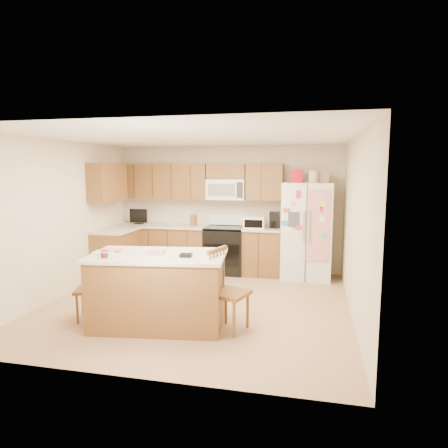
% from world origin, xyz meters
% --- Properties ---
extents(ground, '(4.50, 4.50, 0.00)m').
position_xyz_m(ground, '(0.00, 0.00, 0.00)').
color(ground, '#946A4F').
rests_on(ground, ground).
extents(room_shell, '(4.60, 4.60, 2.52)m').
position_xyz_m(room_shell, '(0.00, 0.00, 1.44)').
color(room_shell, beige).
rests_on(room_shell, ground).
extents(cabinetry, '(3.36, 1.56, 2.15)m').
position_xyz_m(cabinetry, '(-0.98, 1.79, 0.91)').
color(cabinetry, brown).
rests_on(cabinetry, ground).
extents(stove, '(0.76, 0.65, 1.13)m').
position_xyz_m(stove, '(0.00, 1.94, 0.47)').
color(stove, black).
rests_on(stove, ground).
extents(refrigerator, '(0.90, 0.79, 2.04)m').
position_xyz_m(refrigerator, '(1.57, 1.87, 0.92)').
color(refrigerator, white).
rests_on(refrigerator, ground).
extents(island, '(1.85, 1.23, 1.04)m').
position_xyz_m(island, '(-0.26, -0.90, 0.48)').
color(island, brown).
rests_on(island, ground).
extents(windsor_chair_left, '(0.47, 0.48, 0.89)m').
position_xyz_m(windsor_chair_left, '(-1.24, -0.91, 0.42)').
color(windsor_chair_left, brown).
rests_on(windsor_chair_left, ground).
extents(windsor_chair_back, '(0.48, 0.47, 0.92)m').
position_xyz_m(windsor_chair_back, '(-0.28, -0.15, 0.44)').
color(windsor_chair_back, brown).
rests_on(windsor_chair_back, ground).
extents(windsor_chair_right, '(0.55, 0.56, 1.05)m').
position_xyz_m(windsor_chair_right, '(0.66, -0.88, 0.50)').
color(windsor_chair_right, brown).
rests_on(windsor_chair_right, ground).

